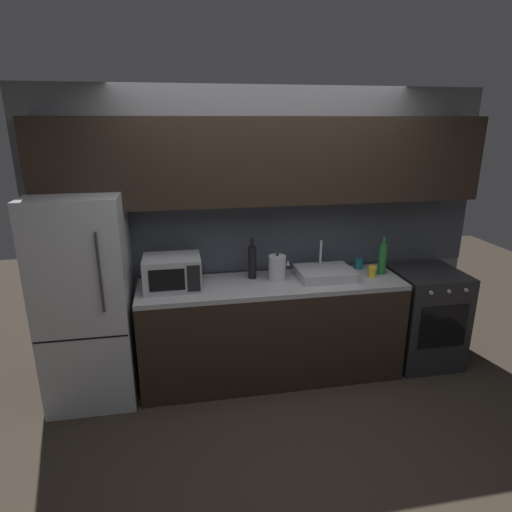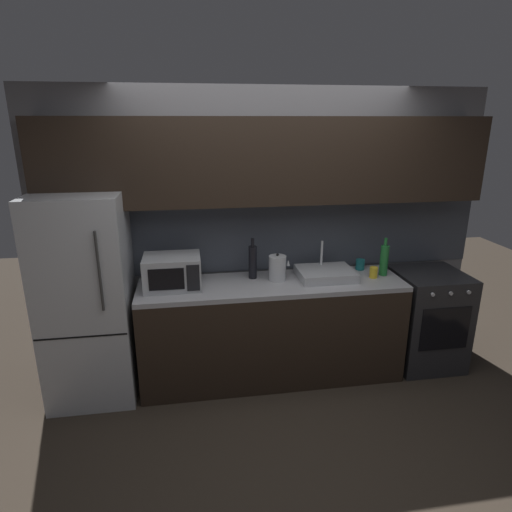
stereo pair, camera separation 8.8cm
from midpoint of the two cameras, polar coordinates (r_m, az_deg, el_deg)
The scene contains 12 objects.
ground_plane at distance 3.41m, azimuth 4.72°, elevation -23.28°, with size 10.00×10.00×0.00m, color #2D261E.
back_wall at distance 3.81m, azimuth 0.60°, elevation 7.29°, with size 4.00×0.44×2.50m.
counter_run at distance 3.89m, azimuth 1.40°, elevation -9.66°, with size 2.26×0.60×0.90m.
refrigerator at distance 3.73m, azimuth -21.98°, elevation -5.41°, with size 0.68×0.69×1.70m.
oven_range at distance 4.40m, azimuth 20.65°, elevation -7.46°, with size 0.60×0.62×0.90m.
microwave at distance 3.60m, azimuth -11.63°, elevation -2.15°, with size 0.46×0.35×0.27m.
sink_basin at distance 3.84m, azimuth 8.38°, elevation -2.22°, with size 0.48×0.38×0.30m.
kettle at distance 3.72m, azimuth 2.13°, elevation -1.57°, with size 0.18×0.15×0.24m.
wine_bottle_green at distance 4.01m, azimuth 15.69°, elevation -0.36°, with size 0.07×0.07×0.34m.
wine_bottle_dark at distance 3.75m, azimuth -1.16°, elevation -0.76°, with size 0.07×0.07×0.36m.
mug_yellow at distance 3.94m, azimuth 14.43°, elevation -1.97°, with size 0.07×0.07×0.10m, color gold.
mug_teal at distance 4.12m, azimuth 12.73°, elevation -0.98°, with size 0.08×0.08×0.10m, color #19666B.
Camera 1 is at (-0.77, -2.47, 2.23)m, focal length 30.44 mm.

